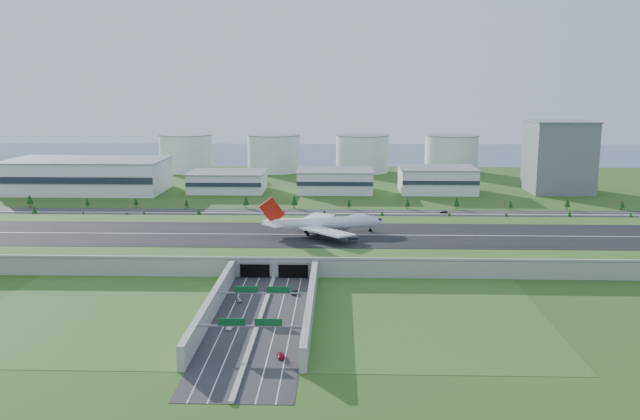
{
  "coord_description": "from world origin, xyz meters",
  "views": [
    {
      "loc": [
        28.91,
        -337.68,
        85.0
      ],
      "look_at": [
        17.75,
        35.0,
        14.45
      ],
      "focal_mm": 38.0,
      "sensor_mm": 36.0,
      "label": 1
    }
  ],
  "objects_px": {
    "car_3": "(281,355)",
    "car_4": "(127,214)",
    "car_2": "(295,292)",
    "office_tower": "(559,157)",
    "fuel_tank_a": "(186,153)",
    "car_7": "(282,211)",
    "car_5": "(444,212)",
    "boeing_747": "(324,223)",
    "car_0": "(239,300)",
    "car_1": "(231,326)"
  },
  "relations": [
    {
      "from": "car_0",
      "to": "car_3",
      "type": "distance_m",
      "value": 58.4
    },
    {
      "from": "car_7",
      "to": "car_5",
      "type": "bearing_deg",
      "value": 72.75
    },
    {
      "from": "car_2",
      "to": "car_3",
      "type": "height_order",
      "value": "car_3"
    },
    {
      "from": "car_0",
      "to": "car_3",
      "type": "height_order",
      "value": "car_0"
    },
    {
      "from": "fuel_tank_a",
      "to": "office_tower",
      "type": "bearing_deg",
      "value": -19.77
    },
    {
      "from": "boeing_747",
      "to": "car_3",
      "type": "relative_size",
      "value": 12.26
    },
    {
      "from": "car_3",
      "to": "car_4",
      "type": "distance_m",
      "value": 256.3
    },
    {
      "from": "boeing_747",
      "to": "office_tower",
      "type": "bearing_deg",
      "value": 34.93
    },
    {
      "from": "fuel_tank_a",
      "to": "car_7",
      "type": "relative_size",
      "value": 8.59
    },
    {
      "from": "car_2",
      "to": "car_7",
      "type": "bearing_deg",
      "value": -83.75
    },
    {
      "from": "office_tower",
      "to": "boeing_747",
      "type": "distance_m",
      "value": 263.25
    },
    {
      "from": "boeing_747",
      "to": "car_0",
      "type": "xyz_separation_m",
      "value": [
        -31.26,
        -86.83,
        -12.88
      ]
    },
    {
      "from": "car_4",
      "to": "car_5",
      "type": "distance_m",
      "value": 206.87
    },
    {
      "from": "office_tower",
      "to": "car_2",
      "type": "relative_size",
      "value": 10.56
    },
    {
      "from": "office_tower",
      "to": "fuel_tank_a",
      "type": "relative_size",
      "value": 1.1
    },
    {
      "from": "fuel_tank_a",
      "to": "car_0",
      "type": "relative_size",
      "value": 10.99
    },
    {
      "from": "boeing_747",
      "to": "car_1",
      "type": "relative_size",
      "value": 13.37
    },
    {
      "from": "car_7",
      "to": "car_2",
      "type": "bearing_deg",
      "value": -10.54
    },
    {
      "from": "car_0",
      "to": "car_3",
      "type": "relative_size",
      "value": 0.86
    },
    {
      "from": "boeing_747",
      "to": "car_5",
      "type": "xyz_separation_m",
      "value": [
        76.67,
        98.05,
        -12.79
      ]
    },
    {
      "from": "car_0",
      "to": "car_2",
      "type": "bearing_deg",
      "value": 7.28
    },
    {
      "from": "boeing_747",
      "to": "car_5",
      "type": "relative_size",
      "value": 12.42
    },
    {
      "from": "car_3",
      "to": "car_5",
      "type": "xyz_separation_m",
      "value": [
        86.65,
        239.26,
        0.09
      ]
    },
    {
      "from": "car_2",
      "to": "car_5",
      "type": "relative_size",
      "value": 1.0
    },
    {
      "from": "boeing_747",
      "to": "car_7",
      "type": "distance_m",
      "value": 103.61
    },
    {
      "from": "car_5",
      "to": "office_tower",
      "type": "bearing_deg",
      "value": 153.55
    },
    {
      "from": "office_tower",
      "to": "car_3",
      "type": "xyz_separation_m",
      "value": [
        -189.35,
        -333.4,
        -26.61
      ]
    },
    {
      "from": "boeing_747",
      "to": "car_1",
      "type": "height_order",
      "value": "boeing_747"
    },
    {
      "from": "car_2",
      "to": "office_tower",
      "type": "bearing_deg",
      "value": -125.55
    },
    {
      "from": "office_tower",
      "to": "car_7",
      "type": "xyz_separation_m",
      "value": [
        -209.54,
        -93.9,
        -26.53
      ]
    },
    {
      "from": "car_0",
      "to": "car_7",
      "type": "relative_size",
      "value": 0.78
    },
    {
      "from": "fuel_tank_a",
      "to": "car_4",
      "type": "relative_size",
      "value": 10.29
    },
    {
      "from": "car_3",
      "to": "car_4",
      "type": "height_order",
      "value": "car_4"
    },
    {
      "from": "boeing_747",
      "to": "car_7",
      "type": "height_order",
      "value": "boeing_747"
    },
    {
      "from": "fuel_tank_a",
      "to": "car_4",
      "type": "xyz_separation_m",
      "value": [
        10.82,
        -221.84,
        -16.55
      ]
    },
    {
      "from": "car_1",
      "to": "car_5",
      "type": "xyz_separation_m",
      "value": [
        106.44,
        214.67,
        0.06
      ]
    },
    {
      "from": "boeing_747",
      "to": "car_0",
      "type": "bearing_deg",
      "value": -121.84
    },
    {
      "from": "car_2",
      "to": "car_0",
      "type": "bearing_deg",
      "value": 26.38
    },
    {
      "from": "car_2",
      "to": "car_5",
      "type": "xyz_separation_m",
      "value": [
        86.71,
        174.2,
        0.14
      ]
    },
    {
      "from": "car_1",
      "to": "car_5",
      "type": "height_order",
      "value": "car_5"
    },
    {
      "from": "car_3",
      "to": "car_7",
      "type": "distance_m",
      "value": 240.35
    },
    {
      "from": "car_4",
      "to": "car_3",
      "type": "bearing_deg",
      "value": -163.17
    },
    {
      "from": "car_0",
      "to": "car_4",
      "type": "bearing_deg",
      "value": 100.34
    },
    {
      "from": "car_0",
      "to": "car_1",
      "type": "xyz_separation_m",
      "value": [
        1.49,
        -29.79,
        0.03
      ]
    },
    {
      "from": "boeing_747",
      "to": "car_0",
      "type": "relative_size",
      "value": 14.29
    },
    {
      "from": "car_0",
      "to": "car_5",
      "type": "relative_size",
      "value": 0.87
    },
    {
      "from": "car_2",
      "to": "car_7",
      "type": "height_order",
      "value": "car_7"
    },
    {
      "from": "car_5",
      "to": "car_7",
      "type": "bearing_deg",
      "value": -69.08
    },
    {
      "from": "boeing_747",
      "to": "fuel_tank_a",
      "type": "bearing_deg",
      "value": 102.55
    },
    {
      "from": "car_2",
      "to": "car_4",
      "type": "height_order",
      "value": "car_4"
    }
  ]
}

